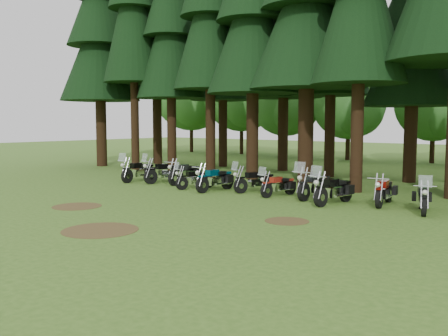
{
  "coord_description": "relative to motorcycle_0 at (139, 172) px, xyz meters",
  "views": [
    {
      "loc": [
        12.63,
        -12.78,
        3.11
      ],
      "look_at": [
        -1.65,
        5.0,
        1.0
      ],
      "focal_mm": 40.0,
      "sensor_mm": 36.0,
      "label": 1
    }
  ],
  "objects": [
    {
      "name": "pine_back_4",
      "position": [
        11.16,
        8.59,
        7.73
      ],
      "size": [
        4.94,
        4.94,
        13.78
      ],
      "color": "#301D10",
      "rests_on": "ground"
    },
    {
      "name": "motorcycle_6",
      "position": [
        8.56,
        0.15,
        -0.09
      ],
      "size": [
        0.64,
        2.07,
        1.3
      ],
      "rotation": [
        0.0,
        0.0,
        -0.19
      ],
      "color": "black",
      "rests_on": "ground"
    },
    {
      "name": "pine_back_2",
      "position": [
        2.75,
        9.74,
        9.24
      ],
      "size": [
        4.85,
        4.85,
        16.3
      ],
      "color": "#301D10",
      "rests_on": "ground"
    },
    {
      "name": "motorcycle_7",
      "position": [
        10.07,
        0.49,
        0.01
      ],
      "size": [
        0.47,
        2.51,
        1.58
      ],
      "rotation": [
        0.0,
        0.0,
        -0.02
      ],
      "color": "black",
      "rests_on": "ground"
    },
    {
      "name": "motorcycle_5",
      "position": [
        7.07,
        0.55,
        -0.05
      ],
      "size": [
        1.04,
        2.2,
        1.42
      ],
      "rotation": [
        0.0,
        0.0,
        -0.35
      ],
      "color": "black",
      "rests_on": "ground"
    },
    {
      "name": "motorcycle_10",
      "position": [
        14.48,
        0.03,
        -0.05
      ],
      "size": [
        1.02,
        2.17,
        1.4
      ],
      "rotation": [
        0.0,
        0.0,
        0.35
      ],
      "color": "black",
      "rests_on": "ground"
    },
    {
      "name": "pine_front_0",
      "position": [
        -9.08,
        4.62,
        9.16
      ],
      "size": [
        5.49,
        5.49,
        16.17
      ],
      "color": "#301D10",
      "rests_on": "ground"
    },
    {
      "name": "decid_1",
      "position": [
        -8.86,
        21.1,
        5.31
      ],
      "size": [
        7.91,
        7.69,
        9.88
      ],
      "color": "#301D10",
      "rests_on": "ground"
    },
    {
      "name": "pine_front_2",
      "position": [
        -2.65,
        5.16,
        9.19
      ],
      "size": [
        4.32,
        4.32,
        16.22
      ],
      "color": "#301D10",
      "rests_on": "ground"
    },
    {
      "name": "decid_0",
      "position": [
        -14.97,
        20.6,
        5.38
      ],
      "size": [
        8.0,
        7.78,
        10.0
      ],
      "color": "#301D10",
      "rests_on": "ground"
    },
    {
      "name": "motorcycle_3",
      "position": [
        4.25,
        -0.3,
        -0.09
      ],
      "size": [
        0.85,
        2.04,
        1.3
      ],
      "rotation": [
        0.0,
        0.0,
        -0.3
      ],
      "color": "black",
      "rests_on": "ground"
    },
    {
      "name": "dirt_patch_1",
      "position": [
        11.63,
        -4.16,
        -0.52
      ],
      "size": [
        1.4,
        1.4,
        0.01
      ],
      "primitive_type": "cylinder",
      "color": "#4C3D1E",
      "rests_on": "ground"
    },
    {
      "name": "pine_back_1",
      "position": [
        -2.13,
        9.69,
        9.19
      ],
      "size": [
        4.52,
        4.52,
        16.22
      ],
      "color": "#301D10",
      "rests_on": "ground"
    },
    {
      "name": "dirt_patch_2",
      "position": [
        8.13,
        -8.66,
        -0.52
      ],
      "size": [
        2.2,
        2.2,
        0.01
      ],
      "primitive_type": "cylinder",
      "color": "#4C3D1E",
      "rests_on": "ground"
    },
    {
      "name": "pine_back_0",
      "position": [
        -7.55,
        8.59,
        9.79
      ],
      "size": [
        5.0,
        5.0,
        17.21
      ],
      "color": "#301D10",
      "rests_on": "ground"
    },
    {
      "name": "motorcycle_2",
      "position": [
        2.64,
        0.75,
        -0.01
      ],
      "size": [
        0.42,
        2.45,
        1.0
      ],
      "rotation": [
        0.0,
        0.0,
        0.08
      ],
      "color": "black",
      "rests_on": "ground"
    },
    {
      "name": "motorcycle_1",
      "position": [
        1.54,
        0.43,
        -0.0
      ],
      "size": [
        0.92,
        2.46,
        1.55
      ],
      "rotation": [
        0.0,
        0.0,
        -0.26
      ],
      "color": "black",
      "rests_on": "ground"
    },
    {
      "name": "decid_2",
      "position": [
        -3.31,
        20.12,
        4.43
      ],
      "size": [
        6.72,
        6.53,
        8.4
      ],
      "color": "#301D10",
      "rests_on": "ground"
    },
    {
      "name": "dirt_patch_0",
      "position": [
        4.13,
        -6.66,
        -0.52
      ],
      "size": [
        1.8,
        1.8,
        0.01
      ],
      "primitive_type": "cylinder",
      "color": "#4C3D1E",
      "rests_on": "ground"
    },
    {
      "name": "motorcycle_4",
      "position": [
        5.49,
        -0.31,
        -0.02
      ],
      "size": [
        0.36,
        2.41,
        0.98
      ],
      "rotation": [
        0.0,
        0.0,
        -0.03
      ],
      "color": "black",
      "rests_on": "ground"
    },
    {
      "name": "motorcycle_8",
      "position": [
        11.3,
        -0.3,
        -0.0
      ],
      "size": [
        0.61,
        2.46,
        1.54
      ],
      "rotation": [
        0.0,
        0.0,
        -0.12
      ],
      "color": "black",
      "rests_on": "ground"
    },
    {
      "name": "ground",
      "position": [
        7.13,
        -4.66,
        -0.52
      ],
      "size": [
        120.0,
        120.0,
        0.0
      ],
      "primitive_type": "plane",
      "color": "#3B651E",
      "rests_on": "ground"
    },
    {
      "name": "decid_3",
      "position": [
        2.41,
        20.47,
        3.99
      ],
      "size": [
        6.12,
        5.95,
        7.65
      ],
      "color": "#301D10",
      "rests_on": "ground"
    },
    {
      "name": "motorcycle_9",
      "position": [
        12.86,
        0.73,
        -0.04
      ],
      "size": [
        0.51,
        2.32,
        0.95
      ],
      "rotation": [
        0.0,
        0.0,
        0.16
      ],
      "color": "black",
      "rests_on": "ground"
    },
    {
      "name": "motorcycle_0",
      "position": [
        0.0,
        0.0,
        0.0
      ],
      "size": [
        0.55,
        2.48,
        1.56
      ],
      "rotation": [
        0.0,
        0.0,
        0.08
      ],
      "color": "black",
      "rests_on": "ground"
    },
    {
      "name": "decid_4",
      "position": [
        8.71,
        21.66,
        3.85
      ],
      "size": [
        5.93,
        5.76,
        7.41
      ],
      "color": "#301D10",
      "rests_on": "ground"
    },
    {
      "name": "pine_back_3",
      "position": [
        6.76,
        8.28,
        9.18
      ],
      "size": [
        4.35,
        4.35,
        16.2
      ],
      "color": "#301D10",
      "rests_on": "ground"
    }
  ]
}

